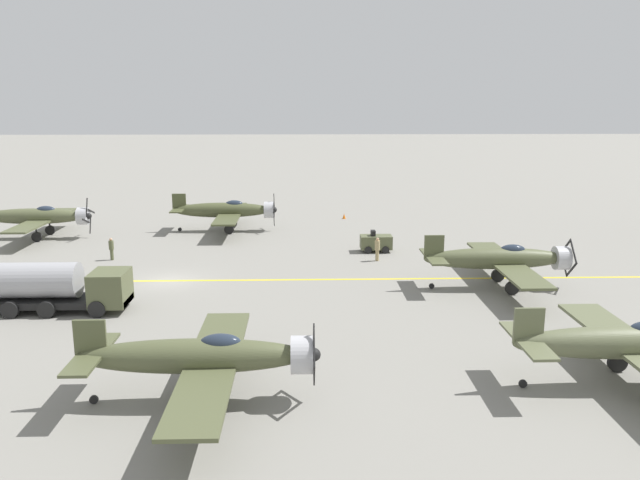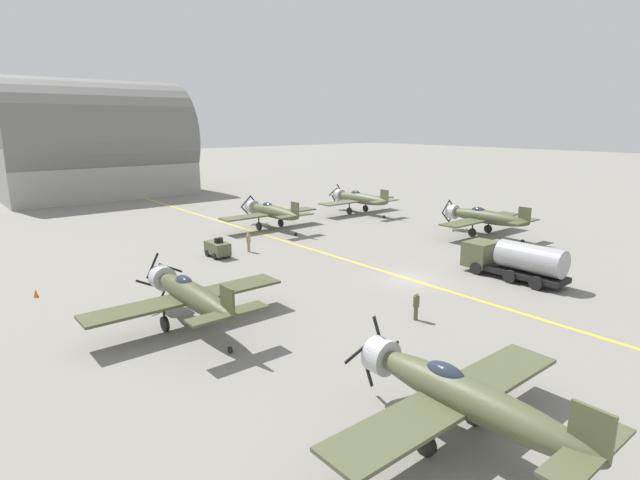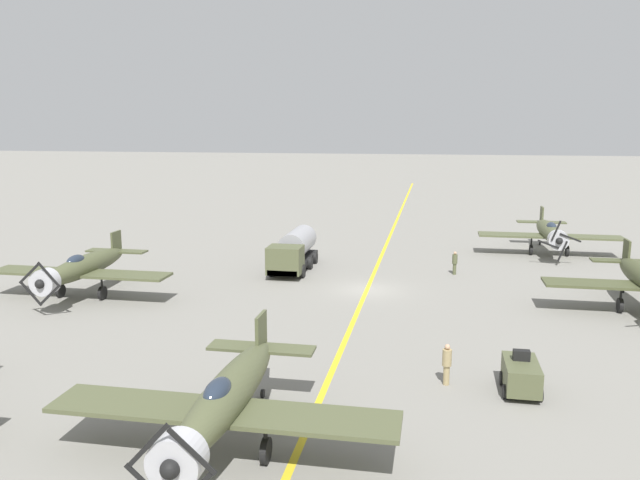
{
  "view_description": "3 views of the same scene",
  "coord_description": "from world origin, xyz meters",
  "views": [
    {
      "loc": [
        42.06,
        9.35,
        12.19
      ],
      "look_at": [
        -2.87,
        10.66,
        2.21
      ],
      "focal_mm": 35.0,
      "sensor_mm": 36.0,
      "label": 1
    },
    {
      "loc": [
        -28.85,
        -24.12,
        11.78
      ],
      "look_at": [
        -2.18,
        8.29,
        1.95
      ],
      "focal_mm": 28.0,
      "sensor_mm": 36.0,
      "label": 2
    },
    {
      "loc": [
        -4.44,
        41.48,
        11.23
      ],
      "look_at": [
        2.72,
        3.05,
        3.96
      ],
      "focal_mm": 35.0,
      "sensor_mm": 36.0,
      "label": 3
    }
  ],
  "objects": [
    {
      "name": "ground_plane",
      "position": [
        0.0,
        0.0,
        0.0
      ],
      "size": [
        400.0,
        400.0,
        0.0
      ],
      "primitive_type": "plane",
      "color": "gray"
    },
    {
      "name": "taxiway_stripe",
      "position": [
        0.0,
        0.0,
        0.0
      ],
      "size": [
        0.3,
        160.0,
        0.01
      ],
      "primitive_type": "cube",
      "color": "yellow",
      "rests_on": "ground"
    },
    {
      "name": "airplane_far_center",
      "position": [
        2.38,
        22.53,
        2.01
      ],
      "size": [
        12.0,
        9.98,
        3.65
      ],
      "rotation": [
        0.0,
        0.0,
        0.26
      ],
      "color": "#515637",
      "rests_on": "ground"
    },
    {
      "name": "airplane_mid_right",
      "position": [
        18.13,
        5.26,
        2.01
      ],
      "size": [
        12.0,
        9.98,
        3.65
      ],
      "rotation": [
        0.0,
        0.0,
        0.17
      ],
      "color": "#4E5334",
      "rests_on": "ground"
    },
    {
      "name": "airplane_near_left",
      "position": [
        -14.29,
        -14.62,
        2.01
      ],
      "size": [
        12.0,
        9.98,
        3.72
      ],
      "rotation": [
        0.0,
        0.0,
        -0.2
      ],
      "color": "#515637",
      "rests_on": "ground"
    },
    {
      "name": "fuel_tanker",
      "position": [
        6.28,
        -4.98,
        1.51
      ],
      "size": [
        2.68,
        8.0,
        2.98
      ],
      "color": "black",
      "rests_on": "ground"
    },
    {
      "name": "tow_tractor",
      "position": [
        -8.26,
        15.47,
        0.79
      ],
      "size": [
        1.57,
        2.6,
        1.79
      ],
      "color": "#515638",
      "rests_on": "ground"
    },
    {
      "name": "ground_crew_walking",
      "position": [
        -6.04,
        -5.66,
        0.97
      ],
      "size": [
        0.39,
        0.39,
        1.78
      ],
      "color": "#515638",
      "rests_on": "ground"
    },
    {
      "name": "ground_crew_inspecting",
      "position": [
        -5.17,
        15.21,
        1.01
      ],
      "size": [
        0.4,
        0.4,
        1.85
      ],
      "color": "tan",
      "rests_on": "ground"
    }
  ]
}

